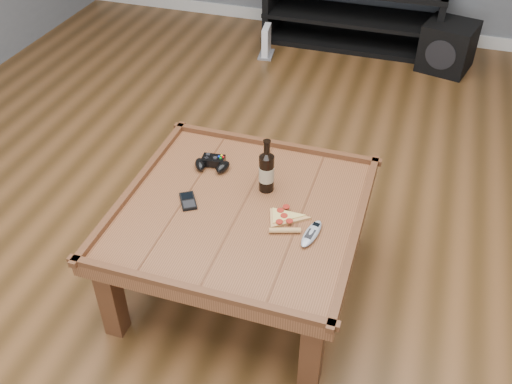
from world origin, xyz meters
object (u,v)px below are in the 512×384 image
(smartphone, at_px, (188,201))
(remote_control, at_px, (311,234))
(media_console, at_px, (353,14))
(pizza_slice, at_px, (284,219))
(coffee_table, at_px, (241,219))
(game_controller, at_px, (212,163))
(subwoofer, at_px, (448,46))
(game_console, at_px, (266,43))
(beer_bottle, at_px, (267,170))

(smartphone, height_order, remote_control, remote_control)
(media_console, bearing_deg, pizza_slice, -86.02)
(coffee_table, height_order, media_console, media_console)
(coffee_table, xyz_separation_m, game_controller, (-0.22, 0.23, 0.08))
(pizza_slice, bearing_deg, subwoofer, 59.55)
(subwoofer, bearing_deg, pizza_slice, -88.41)
(game_controller, xyz_separation_m, game_console, (-0.38, 2.09, -0.36))
(remote_control, height_order, subwoofer, remote_control)
(coffee_table, xyz_separation_m, media_console, (0.00, 2.75, -0.15))
(beer_bottle, distance_m, pizza_slice, 0.24)
(game_controller, relative_size, pizza_slice, 0.70)
(smartphone, distance_m, subwoofer, 2.75)
(beer_bottle, relative_size, remote_control, 1.44)
(game_console, bearing_deg, media_console, 28.80)
(pizza_slice, xyz_separation_m, remote_control, (0.13, -0.05, 0.00))
(media_console, height_order, remote_control, media_console)
(pizza_slice, bearing_deg, game_console, 90.61)
(coffee_table, xyz_separation_m, pizza_slice, (0.19, -0.02, 0.07))
(media_console, distance_m, beer_bottle, 2.61)
(coffee_table, relative_size, game_controller, 5.73)
(media_console, xyz_separation_m, remote_control, (0.32, -2.82, 0.22))
(game_controller, distance_m, smartphone, 0.26)
(coffee_table, relative_size, pizza_slice, 4.03)
(media_console, distance_m, game_console, 0.74)
(remote_control, bearing_deg, beer_bottle, 147.50)
(media_console, relative_size, game_console, 5.85)
(beer_bottle, distance_m, subwoofer, 2.50)
(game_console, bearing_deg, beer_bottle, -80.46)
(subwoofer, distance_m, game_console, 1.37)
(media_console, distance_m, subwoofer, 0.79)
(media_console, height_order, pizza_slice, media_console)
(game_controller, height_order, remote_control, game_controller)
(coffee_table, bearing_deg, smartphone, -171.89)
(pizza_slice, bearing_deg, coffee_table, 156.10)
(game_console, bearing_deg, coffee_table, -82.99)
(game_controller, distance_m, remote_control, 0.62)
(pizza_slice, bearing_deg, beer_bottle, 108.57)
(pizza_slice, bearing_deg, smartphone, 163.70)
(coffee_table, bearing_deg, remote_control, -13.10)
(coffee_table, height_order, smartphone, coffee_table)
(game_controller, relative_size, smartphone, 1.41)
(beer_bottle, height_order, subwoofer, beer_bottle)
(coffee_table, xyz_separation_m, game_console, (-0.59, 2.32, -0.28))
(smartphone, bearing_deg, subwoofer, 36.96)
(coffee_table, height_order, game_console, coffee_table)
(coffee_table, bearing_deg, game_console, 104.31)
(pizza_slice, height_order, subwoofer, pizza_slice)
(beer_bottle, xyz_separation_m, pizza_slice, (0.13, -0.17, -0.09))
(beer_bottle, distance_m, remote_control, 0.35)
(game_console, bearing_deg, remote_control, -76.47)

